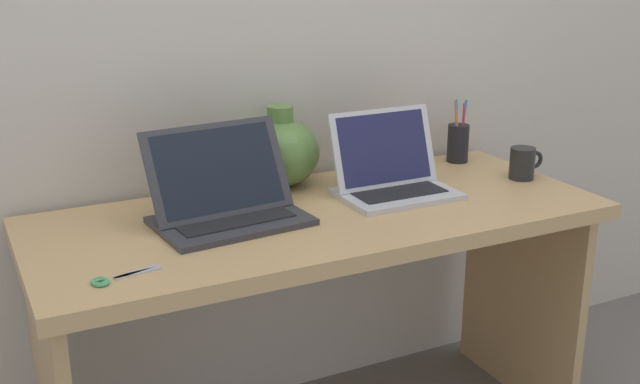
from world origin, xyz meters
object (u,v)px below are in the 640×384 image
(laptop_left, at_px, (225,197))
(scissors, at_px, (114,278))
(coffee_mug, at_px, (523,163))
(laptop_right, at_px, (390,172))
(pen_cup, at_px, (458,142))
(green_vase, at_px, (281,152))

(laptop_left, height_order, scissors, laptop_left)
(coffee_mug, xyz_separation_m, scissors, (-1.20, -0.18, -0.04))
(coffee_mug, bearing_deg, laptop_right, 172.59)
(coffee_mug, bearing_deg, scissors, -171.39)
(laptop_right, height_order, coffee_mug, laptop_right)
(laptop_left, relative_size, pen_cup, 1.93)
(laptop_left, relative_size, laptop_right, 1.23)
(pen_cup, height_order, scissors, pen_cup)
(coffee_mug, relative_size, pen_cup, 0.56)
(laptop_left, distance_m, scissors, 0.40)
(green_vase, bearing_deg, scissors, -142.33)
(pen_cup, relative_size, scissors, 1.32)
(laptop_left, height_order, pen_cup, laptop_left)
(scissors, bearing_deg, laptop_left, 35.59)
(coffee_mug, xyz_separation_m, pen_cup, (-0.06, 0.23, 0.02))
(laptop_left, relative_size, green_vase, 1.67)
(laptop_left, bearing_deg, scissors, -144.41)
(laptop_right, xyz_separation_m, scissors, (-0.79, -0.23, -0.06))
(green_vase, xyz_separation_m, pen_cup, (0.58, -0.02, -0.03))
(pen_cup, bearing_deg, green_vase, 178.08)
(laptop_right, bearing_deg, pen_cup, 26.82)
(green_vase, height_order, pen_cup, green_vase)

